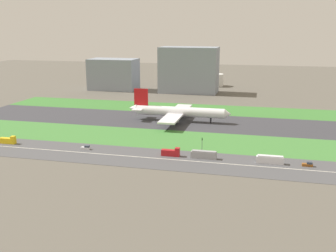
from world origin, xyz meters
TOP-DOWN VIEW (x-y plane):
  - ground_plane at (0.00, 0.00)m, footprint 800.00×800.00m
  - runway at (0.00, 0.00)m, footprint 280.00×46.00m
  - grass_median_north at (0.00, 41.00)m, footprint 280.00×36.00m
  - grass_median_south at (0.00, -41.00)m, footprint 280.00×36.00m
  - highway at (0.00, -73.00)m, footprint 280.00×28.00m
  - highway_centerline at (0.00, -73.00)m, footprint 266.00×0.50m
  - airliner at (-3.95, 0.00)m, footprint 65.00×56.00m
  - truck_1 at (8.17, -68.00)m, footprint 8.40×2.50m
  - truck_0 at (-76.68, -68.00)m, footprint 8.40×2.50m
  - bus_0 at (23.26, -68.00)m, footprint 11.60×2.50m
  - car_0 at (-34.03, -68.00)m, footprint 4.40×1.80m
  - bus_1 at (52.07, -68.00)m, footprint 11.60×2.50m
  - car_1 at (67.74, -68.00)m, footprint 4.40×1.80m
  - traffic_light at (21.15, -60.01)m, footprint 0.36×0.50m
  - terminal_building at (-90.00, 114.00)m, footprint 43.98×26.09m
  - hangar_building at (-17.97, 114.00)m, footprint 51.50×26.25m
  - fuel_tank_west at (-23.39, 159.00)m, footprint 16.64×16.64m
  - fuel_tank_centre at (0.30, 159.00)m, footprint 16.88×16.88m

SIDE VIEW (x-z plane):
  - ground_plane at x=0.00m, z-range 0.00..0.00m
  - runway at x=0.00m, z-range 0.00..0.10m
  - grass_median_north at x=0.00m, z-range 0.00..0.10m
  - grass_median_south at x=0.00m, z-range 0.00..0.10m
  - highway at x=0.00m, z-range 0.00..0.10m
  - highway_centerline at x=0.00m, z-range 0.10..0.11m
  - car_0 at x=-34.03m, z-range -0.08..1.92m
  - car_1 at x=67.74m, z-range -0.08..1.92m
  - truck_1 at x=8.17m, z-range -0.33..3.67m
  - truck_0 at x=-76.68m, z-range -0.33..3.67m
  - bus_0 at x=23.26m, z-range 0.07..3.57m
  - bus_1 at x=52.07m, z-range 0.07..3.57m
  - traffic_light at x=21.15m, z-range 0.69..7.89m
  - fuel_tank_centre at x=0.30m, z-range 0.00..12.23m
  - airliner at x=-3.95m, z-range -3.62..16.08m
  - fuel_tank_west at x=-23.39m, z-range 0.00..16.43m
  - terminal_building at x=-90.00m, z-range 0.00..28.86m
  - hangar_building at x=-17.97m, z-range 0.00..40.53m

